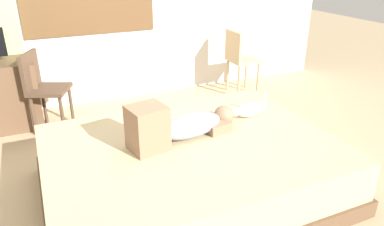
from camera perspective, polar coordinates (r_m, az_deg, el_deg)
name	(u,v)px	position (r m, az deg, el deg)	size (l,w,h in m)	color
ground_plane	(173,189)	(3.09, -3.04, -11.77)	(16.00, 16.00, 0.00)	tan
bed	(191,168)	(2.93, -0.19, -8.61)	(2.24, 1.69, 0.46)	brown
person_lying	(180,125)	(2.82, -1.89, -1.95)	(0.94, 0.41, 0.34)	#8C939E
cat	(248,110)	(3.25, 8.74, 0.47)	(0.36, 0.11, 0.21)	silver
cup	(27,57)	(4.24, -24.45, 7.94)	(0.07, 0.07, 0.09)	gold
chair_by_desk	(42,85)	(4.16, -22.39, 4.01)	(0.50, 0.50, 0.86)	#4C3828
chair_spare	(239,57)	(4.98, 7.40, 8.69)	(0.38, 0.38, 0.86)	tan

